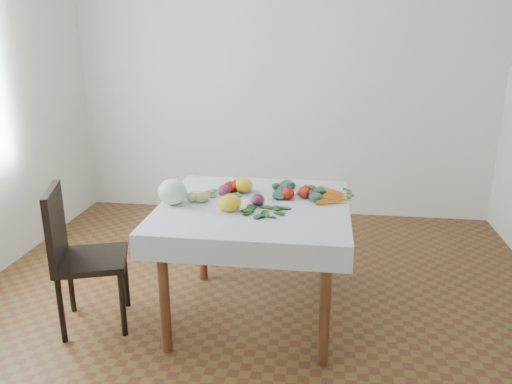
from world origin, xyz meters
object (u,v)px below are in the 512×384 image
(table, at_px, (254,220))
(chair, at_px, (76,249))
(cabbage, at_px, (173,192))
(carrot_bunch, at_px, (335,197))
(heirloom_back, at_px, (243,185))

(table, height_order, chair, chair)
(chair, relative_size, cabbage, 5.20)
(table, relative_size, chair, 1.12)
(cabbage, xyz_separation_m, carrot_bunch, (0.96, 0.24, -0.06))
(cabbage, height_order, carrot_bunch, cabbage)
(table, distance_m, cabbage, 0.52)
(cabbage, height_order, heirloom_back, cabbage)
(chair, height_order, heirloom_back, chair)
(chair, xyz_separation_m, carrot_bunch, (1.52, 0.42, 0.26))
(cabbage, distance_m, carrot_bunch, 0.99)
(table, xyz_separation_m, heirloom_back, (-0.11, 0.22, 0.15))
(cabbage, distance_m, heirloom_back, 0.48)
(table, height_order, cabbage, cabbage)
(cabbage, xyz_separation_m, heirloom_back, (0.37, 0.29, -0.03))
(heirloom_back, bearing_deg, chair, -153.19)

